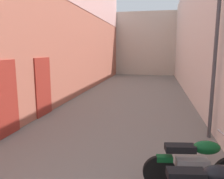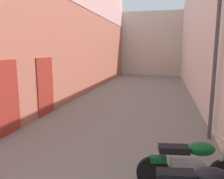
# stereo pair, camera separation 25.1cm
# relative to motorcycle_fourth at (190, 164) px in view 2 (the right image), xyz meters

# --- Properties ---
(ground_plane) EXTENTS (39.12, 39.12, 0.00)m
(ground_plane) POSITION_rel_motorcycle_fourth_xyz_m (-2.02, 5.53, -0.50)
(ground_plane) COLOR slate
(building_left) EXTENTS (0.45, 23.12, 8.55)m
(building_left) POSITION_rel_motorcycle_fourth_xyz_m (-5.17, 7.48, 3.81)
(building_left) COLOR #B76651
(building_left) RESTS_ON ground
(building_right) EXTENTS (0.45, 23.12, 6.66)m
(building_right) POSITION_rel_motorcycle_fourth_xyz_m (1.14, 7.53, 2.83)
(building_right) COLOR silver
(building_right) RESTS_ON ground
(building_far_end) EXTENTS (8.92, 2.00, 6.28)m
(building_far_end) POSITION_rel_motorcycle_fourth_xyz_m (-2.02, 20.09, 2.64)
(building_far_end) COLOR beige
(building_far_end) RESTS_ON ground
(motorcycle_fourth) EXTENTS (1.84, 0.58, 1.04)m
(motorcycle_fourth) POSITION_rel_motorcycle_fourth_xyz_m (0.00, 0.00, 0.00)
(motorcycle_fourth) COLOR black
(motorcycle_fourth) RESTS_ON ground
(street_lamp) EXTENTS (0.79, 0.18, 4.52)m
(street_lamp) POSITION_rel_motorcycle_fourth_xyz_m (0.70, 2.62, 2.15)
(street_lamp) COLOR #47474C
(street_lamp) RESTS_ON ground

